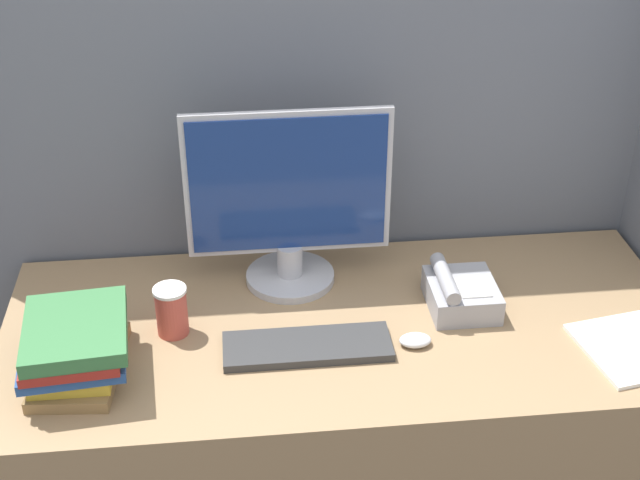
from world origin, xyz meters
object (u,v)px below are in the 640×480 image
at_px(keyboard, 307,347).
at_px(desk_telephone, 460,293).
at_px(coffee_cup, 172,311).
at_px(mouse, 415,340).
at_px(monitor, 289,206).
at_px(book_stack, 75,346).

distance_m(keyboard, desk_telephone, 0.41).
height_order(keyboard, coffee_cup, coffee_cup).
bearing_deg(desk_telephone, mouse, -134.58).
bearing_deg(desk_telephone, monitor, 157.67).
xyz_separation_m(keyboard, book_stack, (-0.51, -0.03, 0.06)).
distance_m(keyboard, book_stack, 0.51).
height_order(mouse, book_stack, book_stack).
height_order(book_stack, desk_telephone, book_stack).
xyz_separation_m(monitor, book_stack, (-0.49, -0.32, -0.14)).
bearing_deg(mouse, desk_telephone, 45.42).
bearing_deg(coffee_cup, keyboard, -18.35).
bearing_deg(keyboard, coffee_cup, 161.65).
xyz_separation_m(mouse, book_stack, (-0.75, -0.02, 0.06)).
bearing_deg(monitor, coffee_cup, -146.02).
relative_size(keyboard, book_stack, 1.26).
bearing_deg(coffee_cup, desk_telephone, 2.54).
bearing_deg(keyboard, mouse, -1.66).
bearing_deg(monitor, desk_telephone, -22.33).
xyz_separation_m(keyboard, coffee_cup, (-0.30, 0.10, 0.05)).
xyz_separation_m(coffee_cup, desk_telephone, (0.69, 0.03, -0.02)).
bearing_deg(book_stack, mouse, 1.44).
bearing_deg(keyboard, monitor, 93.05).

